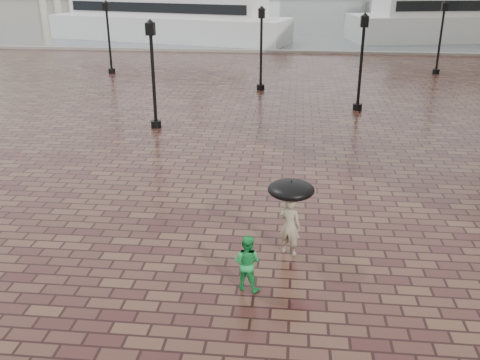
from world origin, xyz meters
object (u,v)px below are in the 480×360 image
Objects in this scene: street_lamps at (268,49)px; ferry_near at (168,15)px; adult_pedestrian at (290,226)px; child_pedestrian at (247,262)px.

ferry_near reaches higher than street_lamps.
adult_pedestrian is (1.54, -17.98, -1.58)m from street_lamps.
street_lamps is 18.11m from adult_pedestrian.
street_lamps reaches higher than adult_pedestrian.
adult_pedestrian is at bearing -58.54° from ferry_near.
child_pedestrian is at bearing -88.07° from street_lamps.
ferry_near is at bearing 116.33° from street_lamps.
adult_pedestrian is 40.83m from ferry_near.
street_lamps reaches higher than child_pedestrian.
ferry_near is (-11.95, 39.01, 1.48)m from adult_pedestrian.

